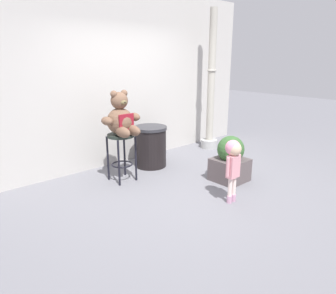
{
  "coord_description": "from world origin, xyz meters",
  "views": [
    {
      "loc": [
        -3.1,
        -3.09,
        1.91
      ],
      "look_at": [
        -0.2,
        0.16,
        0.64
      ],
      "focal_mm": 33.53,
      "sensor_mm": 36.0,
      "label": 1
    }
  ],
  "objects_px": {
    "bar_stool_with_teddy": "(121,147)",
    "planter_with_shrub": "(230,160)",
    "teddy_bear": "(121,119)",
    "trash_bin": "(151,146)",
    "child_walking": "(233,158)",
    "lamppost": "(211,96)"
  },
  "relations": [
    {
      "from": "child_walking",
      "to": "trash_bin",
      "type": "xyz_separation_m",
      "value": [
        0.1,
        1.86,
        -0.26
      ]
    },
    {
      "from": "teddy_bear",
      "to": "trash_bin",
      "type": "relative_size",
      "value": 0.93
    },
    {
      "from": "teddy_bear",
      "to": "trash_bin",
      "type": "distance_m",
      "value": 1.03
    },
    {
      "from": "bar_stool_with_teddy",
      "to": "lamppost",
      "type": "xyz_separation_m",
      "value": [
        2.43,
        0.3,
        0.57
      ]
    },
    {
      "from": "child_walking",
      "to": "lamppost",
      "type": "distance_m",
      "value": 2.67
    },
    {
      "from": "teddy_bear",
      "to": "child_walking",
      "type": "bearing_deg",
      "value": -67.53
    },
    {
      "from": "bar_stool_with_teddy",
      "to": "lamppost",
      "type": "bearing_deg",
      "value": 7.14
    },
    {
      "from": "child_walking",
      "to": "trash_bin",
      "type": "bearing_deg",
      "value": -100.07
    },
    {
      "from": "teddy_bear",
      "to": "planter_with_shrub",
      "type": "relative_size",
      "value": 0.92
    },
    {
      "from": "bar_stool_with_teddy",
      "to": "planter_with_shrub",
      "type": "distance_m",
      "value": 1.72
    },
    {
      "from": "child_walking",
      "to": "lamppost",
      "type": "xyz_separation_m",
      "value": [
        1.77,
        1.94,
        0.49
      ]
    },
    {
      "from": "bar_stool_with_teddy",
      "to": "teddy_bear",
      "type": "xyz_separation_m",
      "value": [
        0.0,
        -0.03,
        0.46
      ]
    },
    {
      "from": "child_walking",
      "to": "trash_bin",
      "type": "height_order",
      "value": "child_walking"
    },
    {
      "from": "lamppost",
      "to": "child_walking",
      "type": "bearing_deg",
      "value": -132.32
    },
    {
      "from": "child_walking",
      "to": "trash_bin",
      "type": "distance_m",
      "value": 1.88
    },
    {
      "from": "bar_stool_with_teddy",
      "to": "child_walking",
      "type": "bearing_deg",
      "value": -67.93
    },
    {
      "from": "lamppost",
      "to": "planter_with_shrub",
      "type": "relative_size",
      "value": 3.88
    },
    {
      "from": "bar_stool_with_teddy",
      "to": "teddy_bear",
      "type": "height_order",
      "value": "teddy_bear"
    },
    {
      "from": "bar_stool_with_teddy",
      "to": "lamppost",
      "type": "height_order",
      "value": "lamppost"
    },
    {
      "from": "bar_stool_with_teddy",
      "to": "child_walking",
      "type": "distance_m",
      "value": 1.77
    },
    {
      "from": "teddy_bear",
      "to": "child_walking",
      "type": "distance_m",
      "value": 1.77
    },
    {
      "from": "teddy_bear",
      "to": "lamppost",
      "type": "distance_m",
      "value": 2.45
    }
  ]
}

